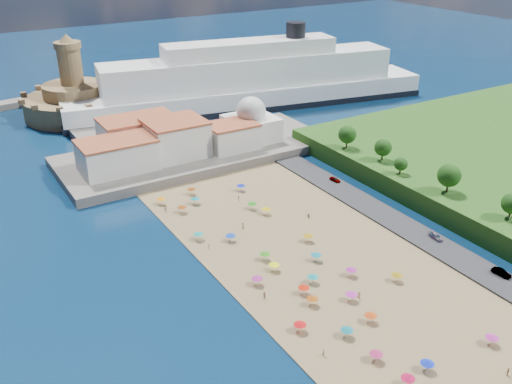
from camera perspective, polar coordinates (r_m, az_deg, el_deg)
ground at (r=130.98m, az=4.23°, el=-7.61°), size 700.00×700.00×0.00m
terrace at (r=191.26m, az=-5.96°, el=3.96°), size 90.00×36.00×3.00m
jetty at (r=215.25m, az=-15.37°, el=5.58°), size 18.00×70.00×2.40m
waterfront_buildings at (r=184.80m, az=-9.79°, el=5.05°), size 57.00×29.00×11.00m
domed_building at (r=195.81m, az=-0.49°, el=6.95°), size 16.00×16.00×15.00m
fortress at (r=241.40m, az=-17.66°, el=8.80°), size 40.00×40.00×32.40m
cruise_ship at (r=241.80m, az=-0.60°, el=10.83°), size 155.08×50.64×33.55m
beach_parasols at (r=120.37m, az=7.00°, el=-9.85°), size 32.26×115.93×2.20m
beachgoers at (r=126.10m, az=3.92°, el=-8.46°), size 35.28×95.30×1.86m
parked_cars at (r=144.61m, az=18.93°, el=-5.00°), size 2.22×81.02×1.41m
hillside_trees at (r=155.13m, az=20.26°, el=0.62°), size 8.86×104.40×7.94m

